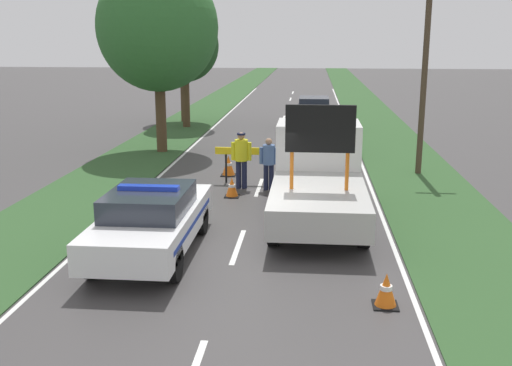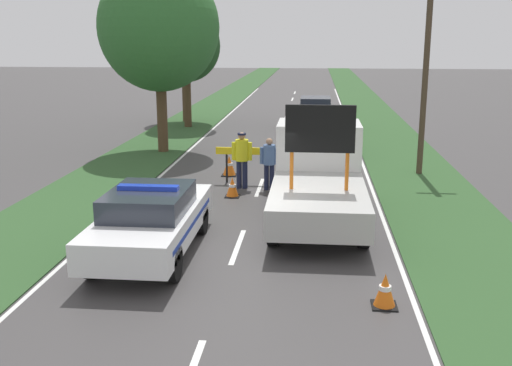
{
  "view_description": "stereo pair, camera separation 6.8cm",
  "coord_description": "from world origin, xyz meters",
  "px_view_note": "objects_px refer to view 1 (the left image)",
  "views": [
    {
      "loc": [
        1.6,
        -12.89,
        4.67
      ],
      "look_at": [
        0.26,
        1.64,
        1.1
      ],
      "focal_mm": 42.0,
      "sensor_mm": 36.0,
      "label": 1
    },
    {
      "loc": [
        1.67,
        -12.89,
        4.67
      ],
      "look_at": [
        0.26,
        1.64,
        1.1
      ],
      "focal_mm": 42.0,
      "sensor_mm": 36.0,
      "label": 2
    }
  ],
  "objects_px": {
    "roadside_tree_near_left": "(158,28)",
    "queued_car_hatch_blue": "(314,133)",
    "traffic_cone_near_truck": "(232,187)",
    "road_barrier": "(269,154)",
    "traffic_cone_near_police": "(386,290)",
    "police_officer": "(241,155)",
    "roadside_tree_mid_left": "(182,35)",
    "queued_car_sedan_black": "(314,112)",
    "traffic_cone_centre_front": "(228,166)",
    "utility_pole": "(424,74)",
    "traffic_cone_behind_barrier": "(302,183)",
    "work_truck": "(318,175)",
    "police_car": "(152,220)",
    "pedestrian_civilian": "(269,160)",
    "roadside_tree_near_right": "(184,46)"
  },
  "relations": [
    {
      "from": "road_barrier",
      "to": "queued_car_hatch_blue",
      "type": "relative_size",
      "value": 0.76
    },
    {
      "from": "roadside_tree_near_left",
      "to": "queued_car_hatch_blue",
      "type": "bearing_deg",
      "value": 4.43
    },
    {
      "from": "queued_car_sedan_black",
      "to": "roadside_tree_mid_left",
      "type": "height_order",
      "value": "roadside_tree_mid_left"
    },
    {
      "from": "police_officer",
      "to": "queued_car_hatch_blue",
      "type": "height_order",
      "value": "police_officer"
    },
    {
      "from": "work_truck",
      "to": "road_barrier",
      "type": "relative_size",
      "value": 1.62
    },
    {
      "from": "pedestrian_civilian",
      "to": "roadside_tree_near_left",
      "type": "bearing_deg",
      "value": 115.86
    },
    {
      "from": "pedestrian_civilian",
      "to": "queued_car_hatch_blue",
      "type": "xyz_separation_m",
      "value": [
        1.41,
        6.42,
        -0.14
      ]
    },
    {
      "from": "police_car",
      "to": "queued_car_sedan_black",
      "type": "distance_m",
      "value": 19.43
    },
    {
      "from": "traffic_cone_behind_barrier",
      "to": "utility_pole",
      "type": "height_order",
      "value": "utility_pole"
    },
    {
      "from": "traffic_cone_behind_barrier",
      "to": "traffic_cone_near_police",
      "type": "bearing_deg",
      "value": -78.58
    },
    {
      "from": "traffic_cone_near_police",
      "to": "roadside_tree_near_left",
      "type": "distance_m",
      "value": 16.65
    },
    {
      "from": "traffic_cone_near_police",
      "to": "police_officer",
      "type": "bearing_deg",
      "value": 113.18
    },
    {
      "from": "work_truck",
      "to": "roadside_tree_near_right",
      "type": "height_order",
      "value": "roadside_tree_near_right"
    },
    {
      "from": "traffic_cone_centre_front",
      "to": "queued_car_sedan_black",
      "type": "relative_size",
      "value": 0.16
    },
    {
      "from": "police_car",
      "to": "traffic_cone_near_truck",
      "type": "xyz_separation_m",
      "value": [
        1.11,
        4.97,
        -0.49
      ]
    },
    {
      "from": "queued_car_sedan_black",
      "to": "roadside_tree_mid_left",
      "type": "bearing_deg",
      "value": -14.26
    },
    {
      "from": "traffic_cone_centre_front",
      "to": "queued_car_hatch_blue",
      "type": "xyz_separation_m",
      "value": [
        2.94,
        4.56,
        0.48
      ]
    },
    {
      "from": "work_truck",
      "to": "queued_car_sedan_black",
      "type": "height_order",
      "value": "work_truck"
    },
    {
      "from": "work_truck",
      "to": "pedestrian_civilian",
      "type": "relative_size",
      "value": 3.5
    },
    {
      "from": "traffic_cone_behind_barrier",
      "to": "roadside_tree_near_right",
      "type": "bearing_deg",
      "value": 115.86
    },
    {
      "from": "police_car",
      "to": "roadside_tree_near_right",
      "type": "distance_m",
      "value": 19.41
    },
    {
      "from": "work_truck",
      "to": "police_officer",
      "type": "distance_m",
      "value": 3.69
    },
    {
      "from": "roadside_tree_mid_left",
      "to": "roadside_tree_near_right",
      "type": "bearing_deg",
      "value": -75.5
    },
    {
      "from": "road_barrier",
      "to": "roadside_tree_near_right",
      "type": "distance_m",
      "value": 13.55
    },
    {
      "from": "traffic_cone_centre_front",
      "to": "roadside_tree_near_left",
      "type": "relative_size",
      "value": 0.09
    },
    {
      "from": "police_car",
      "to": "traffic_cone_behind_barrier",
      "type": "height_order",
      "value": "police_car"
    },
    {
      "from": "traffic_cone_near_truck",
      "to": "roadside_tree_near_left",
      "type": "relative_size",
      "value": 0.08
    },
    {
      "from": "road_barrier",
      "to": "police_officer",
      "type": "distance_m",
      "value": 1.1
    },
    {
      "from": "police_officer",
      "to": "traffic_cone_behind_barrier",
      "type": "xyz_separation_m",
      "value": [
        1.93,
        -0.29,
        -0.79
      ]
    },
    {
      "from": "traffic_cone_behind_barrier",
      "to": "queued_car_sedan_black",
      "type": "xyz_separation_m",
      "value": [
        0.36,
        13.35,
        0.58
      ]
    },
    {
      "from": "work_truck",
      "to": "roadside_tree_near_left",
      "type": "xyz_separation_m",
      "value": [
        -6.37,
        8.64,
        3.9
      ]
    },
    {
      "from": "roadside_tree_near_left",
      "to": "police_officer",
      "type": "bearing_deg",
      "value": -55.42
    },
    {
      "from": "roadside_tree_near_right",
      "to": "work_truck",
      "type": "bearing_deg",
      "value": -66.53
    },
    {
      "from": "traffic_cone_near_truck",
      "to": "road_barrier",
      "type": "bearing_deg",
      "value": 61.43
    },
    {
      "from": "police_officer",
      "to": "road_barrier",
      "type": "bearing_deg",
      "value": -161.14
    },
    {
      "from": "work_truck",
      "to": "road_barrier",
      "type": "distance_m",
      "value": 3.89
    },
    {
      "from": "queued_car_hatch_blue",
      "to": "roadside_tree_mid_left",
      "type": "bearing_deg",
      "value": -49.94
    },
    {
      "from": "police_officer",
      "to": "roadside_tree_near_left",
      "type": "xyz_separation_m",
      "value": [
        -4.0,
        5.81,
        3.96
      ]
    },
    {
      "from": "traffic_cone_near_truck",
      "to": "roadside_tree_near_left",
      "type": "distance_m",
      "value": 9.18
    },
    {
      "from": "traffic_cone_near_police",
      "to": "utility_pole",
      "type": "height_order",
      "value": "utility_pole"
    },
    {
      "from": "traffic_cone_near_police",
      "to": "queued_car_hatch_blue",
      "type": "height_order",
      "value": "queued_car_hatch_blue"
    },
    {
      "from": "queued_car_hatch_blue",
      "to": "roadside_tree_mid_left",
      "type": "relative_size",
      "value": 0.7
    },
    {
      "from": "police_officer",
      "to": "pedestrian_civilian",
      "type": "height_order",
      "value": "police_officer"
    },
    {
      "from": "traffic_cone_near_police",
      "to": "roadside_tree_mid_left",
      "type": "relative_size",
      "value": 0.09
    },
    {
      "from": "traffic_cone_near_police",
      "to": "roadside_tree_mid_left",
      "type": "height_order",
      "value": "roadside_tree_mid_left"
    },
    {
      "from": "work_truck",
      "to": "utility_pole",
      "type": "relative_size",
      "value": 0.86
    },
    {
      "from": "police_car",
      "to": "traffic_cone_near_truck",
      "type": "relative_size",
      "value": 8.15
    },
    {
      "from": "traffic_cone_behind_barrier",
      "to": "utility_pole",
      "type": "bearing_deg",
      "value": 35.75
    },
    {
      "from": "queued_car_sedan_black",
      "to": "utility_pole",
      "type": "xyz_separation_m",
      "value": [
        3.64,
        -10.48,
        2.61
      ]
    },
    {
      "from": "road_barrier",
      "to": "queued_car_hatch_blue",
      "type": "height_order",
      "value": "queued_car_hatch_blue"
    }
  ]
}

